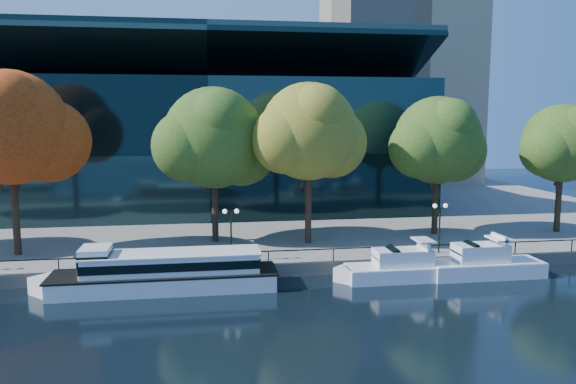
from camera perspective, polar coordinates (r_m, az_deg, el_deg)
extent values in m
plane|color=black|center=(39.68, -1.43, -9.88)|extent=(160.00, 160.00, 0.00)
cube|color=slate|center=(75.04, -5.01, -1.07)|extent=(90.00, 67.00, 1.00)
cube|color=#47443F|center=(42.43, -1.97, -8.00)|extent=(90.00, 0.25, 1.00)
cube|color=black|center=(42.25, -2.01, -6.03)|extent=(88.20, 0.08, 0.08)
cube|color=black|center=(42.38, -2.00, -6.69)|extent=(0.07, 0.07, 0.90)
cube|color=black|center=(69.61, -8.14, 4.40)|extent=(50.00, 24.00, 16.00)
cube|color=black|center=(65.72, -8.25, 12.49)|extent=(50.00, 17.14, 7.86)
cube|color=white|center=(40.38, -12.38, -8.86)|extent=(15.21, 3.69, 1.19)
cube|color=black|center=(40.21, -12.41, -8.02)|extent=(15.51, 3.77, 0.13)
cube|color=white|center=(41.59, -23.02, -8.83)|extent=(3.06, 3.06, 1.19)
cube|color=white|center=(40.00, -11.66, -7.07)|extent=(11.86, 3.03, 1.30)
cube|color=black|center=(39.99, -11.66, -6.99)|extent=(12.01, 3.10, 0.60)
cube|color=white|center=(39.83, -11.68, -6.08)|extent=(12.17, 3.18, 0.11)
cube|color=white|center=(40.51, -18.95, -6.67)|extent=(1.96, 2.59, 1.96)
cube|color=black|center=(40.46, -18.96, -6.37)|extent=(2.01, 2.66, 0.76)
cube|color=white|center=(42.81, 12.13, -7.99)|extent=(9.30, 2.66, 1.06)
cube|color=white|center=(41.42, 6.04, -8.39)|extent=(2.03, 2.03, 1.06)
cube|color=white|center=(42.67, 12.15, -7.28)|extent=(9.11, 2.60, 0.07)
cube|color=white|center=(42.35, 11.58, -6.47)|extent=(4.18, 1.99, 1.15)
cube|color=black|center=(41.93, 10.03, -6.45)|extent=(1.83, 1.91, 1.45)
cube|color=white|center=(42.72, 13.61, -5.25)|extent=(0.22, 2.07, 0.71)
cube|color=white|center=(42.64, 13.62, -4.78)|extent=(1.24, 2.07, 0.13)
cube|color=white|center=(45.11, 19.37, -7.39)|extent=(8.66, 2.69, 1.15)
cube|color=white|center=(43.27, 14.27, -7.82)|extent=(2.12, 2.12, 1.15)
cube|color=white|center=(44.96, 19.41, -6.65)|extent=(8.48, 2.64, 0.08)
cube|color=white|center=(44.59, 18.96, -5.82)|extent=(3.90, 2.02, 1.25)
cube|color=black|center=(44.07, 17.66, -5.80)|extent=(1.76, 1.94, 1.45)
cube|color=white|center=(45.09, 20.67, -4.56)|extent=(0.24, 2.10, 0.77)
cube|color=white|center=(45.07, 20.68, -4.44)|extent=(1.35, 2.10, 0.14)
cylinder|color=black|center=(49.36, -25.99, -1.15)|extent=(0.56, 0.56, 8.09)
cylinder|color=black|center=(49.05, -25.59, 2.57)|extent=(1.26, 1.92, 4.04)
cylinder|color=black|center=(48.87, -26.75, 2.14)|extent=(1.15, 1.31, 3.61)
sphere|color=maroon|center=(48.87, -26.42, 5.90)|extent=(8.95, 8.95, 8.95)
sphere|color=maroon|center=(49.52, -23.15, 4.80)|extent=(6.71, 6.71, 6.71)
sphere|color=maroon|center=(47.02, -26.67, 7.75)|extent=(5.37, 5.37, 5.37)
cylinder|color=black|center=(49.57, -7.44, -0.85)|extent=(0.56, 0.56, 7.30)
cylinder|color=black|center=(49.43, -6.93, 2.49)|extent=(1.17, 1.76, 3.65)
cylinder|color=black|center=(48.94, -7.96, 2.11)|extent=(1.07, 1.21, 3.27)
sphere|color=#2C4B17|center=(49.05, -7.56, 5.48)|extent=(8.76, 8.76, 8.76)
sphere|color=#2C4B17|center=(50.52, -4.83, 4.35)|extent=(6.57, 6.57, 6.57)
sphere|color=#2C4B17|center=(48.20, -10.13, 4.61)|extent=(6.14, 6.14, 6.14)
sphere|color=#2C4B17|center=(47.27, -7.01, 7.27)|extent=(5.26, 5.26, 5.26)
cylinder|color=black|center=(48.48, 2.07, -0.71)|extent=(0.56, 0.56, 7.75)
cylinder|color=black|center=(48.41, 2.63, 2.90)|extent=(1.22, 1.85, 3.87)
cylinder|color=black|center=(47.78, 1.69, 2.51)|extent=(1.12, 1.27, 3.46)
sphere|color=#65661B|center=(47.96, 2.11, 6.17)|extent=(8.32, 8.32, 8.32)
sphere|color=#65661B|center=(49.70, 4.43, 5.01)|extent=(6.24, 6.24, 6.24)
sphere|color=#65661B|center=(46.81, -0.22, 5.37)|extent=(5.83, 5.83, 5.83)
sphere|color=#65661B|center=(46.39, 3.02, 7.90)|extent=(4.99, 4.99, 4.99)
cylinder|color=black|center=(54.04, 14.75, -0.48)|extent=(0.56, 0.56, 7.01)
cylinder|color=black|center=(54.10, 15.25, 2.46)|extent=(1.14, 1.71, 3.51)
cylinder|color=black|center=(53.31, 14.58, 2.13)|extent=(1.04, 1.18, 3.14)
sphere|color=#2C4B17|center=(53.55, 14.95, 5.10)|extent=(8.04, 8.04, 8.04)
sphere|color=#2C4B17|center=(55.62, 16.50, 4.10)|extent=(6.03, 6.03, 6.03)
sphere|color=#2C4B17|center=(52.06, 13.25, 4.42)|extent=(5.63, 5.63, 5.63)
sphere|color=#2C4B17|center=(52.21, 16.12, 6.54)|extent=(4.82, 4.82, 4.82)
cylinder|color=black|center=(59.23, 25.79, -0.42)|extent=(0.56, 0.56, 6.75)
cylinder|color=black|center=(59.39, 26.23, 2.15)|extent=(1.11, 1.66, 3.39)
cylinder|color=black|center=(58.49, 25.77, 1.87)|extent=(1.02, 1.15, 3.03)
sphere|color=#2C4B17|center=(58.78, 26.09, 4.47)|extent=(7.36, 7.36, 7.36)
sphere|color=#2C4B17|center=(60.90, 27.01, 3.63)|extent=(5.52, 5.52, 5.52)
sphere|color=#2C4B17|center=(57.17, 24.95, 3.91)|extent=(5.15, 5.15, 5.15)
cylinder|color=black|center=(43.05, -5.80, -4.65)|extent=(0.14, 0.14, 3.60)
cube|color=black|center=(42.69, -5.84, -2.22)|extent=(0.90, 0.06, 0.06)
sphere|color=white|center=(42.64, -6.45, -1.97)|extent=(0.36, 0.36, 0.36)
sphere|color=white|center=(42.68, -5.24, -1.94)|extent=(0.36, 0.36, 0.36)
cylinder|color=black|center=(46.96, 15.12, -3.83)|extent=(0.14, 0.14, 3.60)
cube|color=black|center=(46.63, 15.20, -1.60)|extent=(0.90, 0.06, 0.06)
sphere|color=white|center=(46.41, 14.70, -1.38)|extent=(0.36, 0.36, 0.36)
sphere|color=white|center=(46.78, 15.71, -1.34)|extent=(0.36, 0.36, 0.36)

